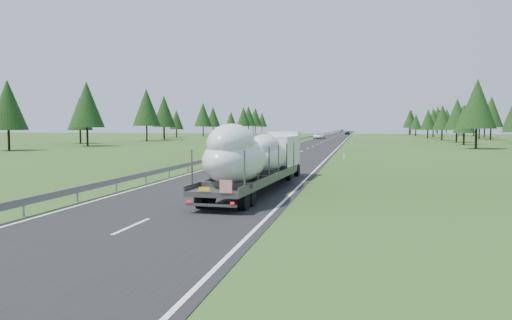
% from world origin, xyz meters
% --- Properties ---
extents(ground, '(400.00, 400.00, 0.00)m').
position_xyz_m(ground, '(0.00, 0.00, 0.00)').
color(ground, '#244416').
rests_on(ground, ground).
extents(road_surface, '(10.00, 400.00, 0.02)m').
position_xyz_m(road_surface, '(0.00, 100.00, 0.01)').
color(road_surface, black).
rests_on(road_surface, ground).
extents(guardrail, '(0.10, 400.00, 0.76)m').
position_xyz_m(guardrail, '(-5.30, 99.94, 0.60)').
color(guardrail, slate).
rests_on(guardrail, ground).
extents(marker_posts, '(0.13, 350.08, 1.00)m').
position_xyz_m(marker_posts, '(6.50, 155.00, 0.54)').
color(marker_posts, silver).
rests_on(marker_posts, ground).
extents(highway_sign, '(0.08, 0.90, 2.60)m').
position_xyz_m(highway_sign, '(7.20, 80.00, 1.81)').
color(highway_sign, slate).
rests_on(highway_sign, ground).
extents(tree_line_right, '(27.12, 273.32, 11.72)m').
position_xyz_m(tree_line_right, '(38.91, 100.28, 6.65)').
color(tree_line_right, black).
rests_on(tree_line_right, ground).
extents(tree_line_left, '(14.49, 273.61, 12.55)m').
position_xyz_m(tree_line_left, '(-43.29, 105.86, 7.23)').
color(tree_line_left, black).
rests_on(tree_line_left, ground).
extents(boat_truck, '(3.27, 17.69, 3.84)m').
position_xyz_m(boat_truck, '(2.56, 1.71, 2.00)').
color(boat_truck, silver).
rests_on(boat_truck, ground).
extents(distant_van, '(3.26, 6.23, 1.67)m').
position_xyz_m(distant_van, '(-2.94, 113.44, 0.84)').
color(distant_van, white).
rests_on(distant_van, ground).
extents(distant_car_dark, '(2.15, 4.48, 1.48)m').
position_xyz_m(distant_car_dark, '(3.14, 176.32, 0.74)').
color(distant_car_dark, black).
rests_on(distant_car_dark, ground).
extents(distant_car_blue, '(1.65, 4.57, 1.50)m').
position_xyz_m(distant_car_blue, '(-2.51, 272.12, 0.75)').
color(distant_car_blue, '#1A2448').
rests_on(distant_car_blue, ground).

